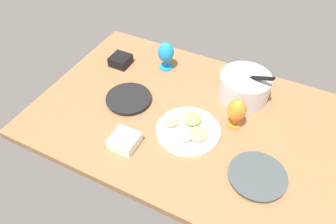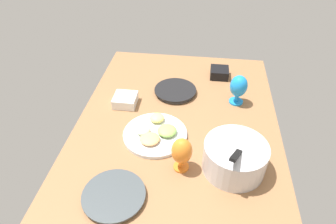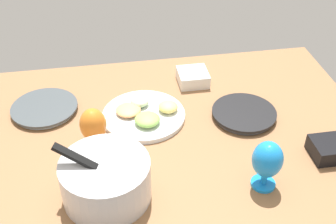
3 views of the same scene
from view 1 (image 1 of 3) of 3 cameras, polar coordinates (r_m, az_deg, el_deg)
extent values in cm
cube|color=#8C603D|center=(165.82, 3.89, -1.30)|extent=(160.00, 104.00, 4.00)
cylinder|color=#4C4C51|center=(173.09, -7.03, 2.20)|extent=(22.52, 22.52, 1.59)
cylinder|color=black|center=(172.23, -7.07, 2.51)|extent=(24.48, 24.48, 0.96)
cylinder|color=silver|center=(145.95, 15.65, -11.08)|extent=(23.48, 23.48, 1.39)
cylinder|color=#3E4549|center=(145.05, 15.74, -10.84)|extent=(25.53, 25.53, 0.84)
cylinder|color=silver|center=(175.45, 13.46, 4.45)|extent=(27.14, 27.14, 13.55)
cylinder|color=white|center=(172.88, 13.68, 5.47)|extent=(24.42, 24.42, 2.44)
cube|color=black|center=(170.07, 15.41, 5.91)|extent=(19.35, 9.04, 11.25)
cylinder|color=silver|center=(156.68, 3.65, -3.34)|extent=(31.49, 31.49, 1.80)
ellipsoid|color=#F2A566|center=(152.83, 5.36, -3.92)|extent=(9.51, 9.51, 2.52)
ellipsoid|color=#8CC659|center=(158.60, 4.32, -1.22)|extent=(9.36, 9.36, 3.37)
ellipsoid|color=#F9E072|center=(156.95, 0.45, -1.67)|extent=(7.44, 7.44, 3.45)
ellipsoid|color=beige|center=(150.99, 3.03, -4.25)|extent=(6.96, 6.96, 3.55)
cylinder|color=orange|center=(163.18, 11.69, -2.12)|extent=(6.85, 6.85, 1.00)
cylinder|color=orange|center=(161.60, 11.81, -1.60)|extent=(2.00, 2.00, 3.38)
ellipsoid|color=orange|center=(156.06, 12.23, 0.35)|extent=(9.07, 9.07, 12.27)
cylinder|color=#1C89E2|center=(194.20, -0.37, 8.09)|extent=(7.80, 7.80, 1.00)
cylinder|color=#1C89E2|center=(192.75, -0.37, 8.65)|extent=(2.00, 2.00, 3.78)
ellipsoid|color=#1C89E2|center=(187.98, -0.38, 10.62)|extent=(9.51, 9.51, 12.42)
cube|color=white|center=(151.30, -7.76, -5.13)|extent=(12.37, 12.37, 5.36)
cube|color=#F9E072|center=(149.99, -7.82, -4.72)|extent=(10.15, 10.15, 1.72)
cube|color=black|center=(197.52, -8.48, 9.12)|extent=(11.24, 11.24, 5.68)
cube|color=tan|center=(196.46, -8.54, 9.55)|extent=(9.22, 9.22, 1.82)
camera|label=2|loc=(1.36, 60.68, 17.33)|focal=31.83mm
camera|label=3|loc=(2.28, 26.27, 37.96)|focal=46.36mm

